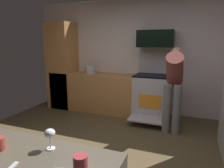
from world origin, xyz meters
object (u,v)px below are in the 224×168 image
Objects in this scene: oven_range at (152,95)px; person_cook at (174,82)px; mug_tea at (81,164)px; stock_pot at (90,69)px; microwave at (155,39)px; wine_glass_mid at (50,134)px.

person_cook reaches higher than oven_range.
stock_pot reaches higher than mug_tea.
microwave is 1.09m from person_cook.
stock_pot reaches higher than wine_glass_mid.
microwave reaches higher than mug_tea.
wine_glass_mid is (-0.18, -3.29, -0.69)m from microwave.
microwave is (-0.00, 0.09, 1.19)m from oven_range.
person_cook is 2.76m from wine_glass_mid.
person_cook is (0.46, -0.61, -0.78)m from microwave.
oven_range is 14.29× the size of mug_tea.
mug_tea is (0.15, -3.45, -0.75)m from microwave.
mug_tea is at bearing -63.85° from stock_pot.
microwave is 1.67m from stock_pot.
mug_tea is at bearing -87.52° from oven_range.
wine_glass_mid is 0.36m from mug_tea.
wine_glass_mid is at bearing -93.07° from microwave.
oven_range is 3.38m from mug_tea.
oven_range is 2.06× the size of microwave.
person_cook is 6.28× the size of stock_pot.
oven_range is 10.35× the size of wine_glass_mid.
mug_tea is 0.44× the size of stock_pot.
oven_range is 1.19m from microwave.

